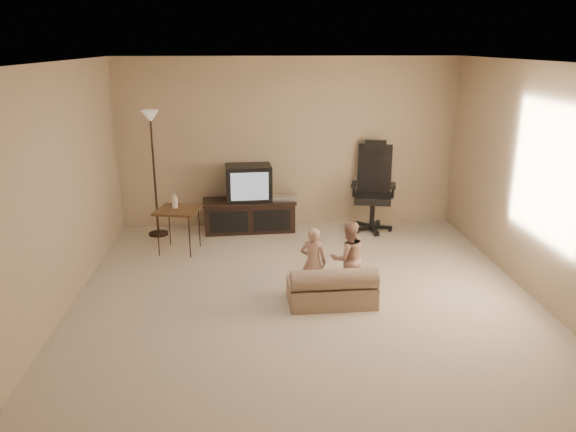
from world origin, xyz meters
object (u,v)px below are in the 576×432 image
office_chair (373,198)px  floor_lamp (152,146)px  side_table (178,210)px  toddler_right (348,258)px  child_sofa (332,289)px  tv_stand (250,204)px  toddler_left (313,262)px

office_chair → floor_lamp: size_ratio=0.73×
office_chair → side_table: 2.87m
toddler_right → side_table: bearing=-45.4°
floor_lamp → child_sofa: bearing=-48.1°
tv_stand → office_chair: bearing=-5.4°
office_chair → child_sofa: office_chair is taller
office_chair → toddler_right: 2.37m
side_table → child_sofa: side_table is taller
toddler_left → tv_stand: bearing=-56.2°
office_chair → floor_lamp: 3.27m
tv_stand → toddler_right: bearing=-68.6°
child_sofa → toddler_right: bearing=48.8°
tv_stand → child_sofa: tv_stand is taller
child_sofa → toddler_right: 0.41m
tv_stand → floor_lamp: floor_lamp is taller
tv_stand → child_sofa: bearing=-74.9°
floor_lamp → toddler_left: floor_lamp is taller
tv_stand → toddler_right: 2.54m
office_chair → toddler_left: bearing=-103.0°
floor_lamp → child_sofa: 3.47m
toddler_left → toddler_right: toddler_right is taller
side_table → toddler_left: (1.63, -1.52, -0.17)m
floor_lamp → tv_stand: bearing=5.0°
child_sofa → toddler_left: 0.36m
toddler_right → floor_lamp: bearing=-51.2°
child_sofa → toddler_right: toddler_right is taller
side_table → child_sofa: (1.81, -1.75, -0.39)m
office_chair → toddler_right: size_ratio=1.55×
side_table → child_sofa: bearing=-44.1°
side_table → toddler_left: size_ratio=1.00×
toddler_left → office_chair: bearing=-99.3°
office_chair → toddler_right: bearing=-94.8°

